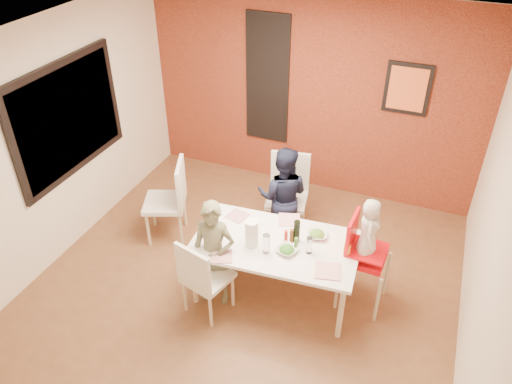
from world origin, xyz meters
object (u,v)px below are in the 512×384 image
at_px(chair_far, 288,190).
at_px(high_chair, 362,254).
at_px(dining_table, 276,247).
at_px(chair_left, 172,197).
at_px(wine_bottle, 297,231).
at_px(child_far, 283,196).
at_px(child_near, 214,254).
at_px(paper_towel_roll, 252,233).
at_px(chair_near, 202,276).
at_px(toddler, 369,229).

relative_size(chair_far, high_chair, 0.96).
relative_size(dining_table, chair_left, 1.67).
bearing_deg(wine_bottle, child_far, 117.84).
height_order(chair_left, wine_bottle, chair_left).
relative_size(chair_far, wine_bottle, 4.12).
bearing_deg(child_near, paper_towel_roll, 19.23).
height_order(child_near, child_far, child_far).
height_order(chair_near, chair_left, chair_left).
height_order(child_near, wine_bottle, child_near).
bearing_deg(child_near, chair_far, 68.48).
bearing_deg(chair_far, child_near, -112.16).
height_order(chair_near, chair_far, chair_far).
distance_m(child_far, toddler, 1.34).
height_order(dining_table, high_chair, high_chair).
bearing_deg(paper_towel_roll, dining_table, 29.59).
bearing_deg(toddler, paper_towel_roll, 94.45).
height_order(dining_table, toddler, toddler).
relative_size(chair_left, toddler, 1.56).
bearing_deg(dining_table, wine_bottle, 28.93).
bearing_deg(chair_near, child_far, -88.42).
bearing_deg(wine_bottle, toddler, 9.62).
bearing_deg(dining_table, paper_towel_roll, -150.41).
distance_m(chair_near, child_near, 0.26).
height_order(dining_table, chair_near, chair_near).
distance_m(dining_table, toddler, 0.96).
xyz_separation_m(chair_near, chair_far, (0.33, 1.69, 0.06)).
bearing_deg(high_chair, child_far, 61.07).
bearing_deg(child_far, paper_towel_roll, 81.08).
xyz_separation_m(chair_left, child_far, (1.26, 0.42, 0.06)).
bearing_deg(chair_near, high_chair, -136.51).
xyz_separation_m(high_chair, toddler, (0.03, -0.00, 0.32)).
xyz_separation_m(chair_far, wine_bottle, (0.43, -1.04, 0.25)).
relative_size(toddler, paper_towel_roll, 2.25).
bearing_deg(paper_towel_roll, high_chair, 17.98).
bearing_deg(chair_left, toddler, 62.22).
bearing_deg(child_far, wine_bottle, 107.94).
bearing_deg(dining_table, child_near, -150.89).
relative_size(chair_near, wine_bottle, 3.70).
bearing_deg(paper_towel_roll, child_near, -151.19).
distance_m(dining_table, paper_towel_roll, 0.33).
bearing_deg(chair_far, toddler, -49.63).
bearing_deg(child_near, wine_bottle, 19.49).
height_order(chair_left, high_chair, high_chair).
bearing_deg(high_chair, wine_bottle, 103.23).
distance_m(chair_far, high_chair, 1.43).
bearing_deg(chair_far, chair_left, -161.84).
height_order(chair_left, toddler, toddler).
xyz_separation_m(chair_near, chair_left, (-0.92, 1.02, 0.07)).
bearing_deg(high_chair, toddler, -91.95).
bearing_deg(dining_table, child_far, 104.77).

